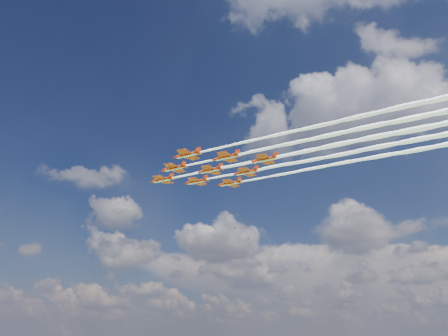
{
  "coord_description": "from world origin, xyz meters",
  "views": [
    {
      "loc": [
        66.91,
        -109.58,
        33.98
      ],
      "look_at": [
        6.38,
        -3.38,
        83.6
      ],
      "focal_mm": 35.0,
      "sensor_mm": 36.0,
      "label": 1
    }
  ],
  "objects": [
    {
      "name": "jet_row3_port",
      "position": [
        47.14,
        -13.23,
        84.87
      ],
      "size": [
        99.5,
        8.25,
        2.39
      ],
      "rotation": [
        0.0,
        0.0,
        0.03
      ],
      "color": "#AE2709"
    },
    {
      "name": "jet_row4_port",
      "position": [
        56.1,
        -6.14,
        84.87
      ],
      "size": [
        99.5,
        8.25,
        2.39
      ],
      "rotation": [
        0.0,
        0.0,
        0.03
      ],
      "color": "#AE2709"
    },
    {
      "name": "jet_tail",
      "position": [
        65.06,
        0.94,
        84.87
      ],
      "size": [
        99.5,
        8.25,
        2.39
      ],
      "rotation": [
        0.0,
        0.0,
        0.03
      ],
      "color": "#AE2709"
    },
    {
      "name": "jet_row3_starb",
      "position": [
        46.24,
        13.88,
        84.87
      ],
      "size": [
        99.5,
        8.25,
        2.39
      ],
      "rotation": [
        0.0,
        0.0,
        0.03
      ],
      "color": "#AE2709"
    },
    {
      "name": "jet_row4_starb",
      "position": [
        55.65,
        7.41,
        84.87
      ],
      "size": [
        99.5,
        8.25,
        2.39
      ],
      "rotation": [
        0.0,
        0.0,
        0.03
      ],
      "color": "#AE2709"
    },
    {
      "name": "jet_row2_starb",
      "position": [
        37.28,
        6.8,
        84.87
      ],
      "size": [
        99.5,
        8.25,
        2.39
      ],
      "rotation": [
        0.0,
        0.0,
        0.03
      ],
      "color": "#AE2709"
    },
    {
      "name": "jet_row2_port",
      "position": [
        37.73,
        -6.75,
        84.87
      ],
      "size": [
        99.5,
        8.25,
        2.39
      ],
      "rotation": [
        0.0,
        0.0,
        0.03
      ],
      "color": "#AE2709"
    },
    {
      "name": "jet_lead",
      "position": [
        28.32,
        -0.28,
        84.87
      ],
      "size": [
        99.5,
        8.25,
        2.39
      ],
      "rotation": [
        0.0,
        0.0,
        0.03
      ],
      "color": "#AE2709"
    },
    {
      "name": "jet_row3_centre",
      "position": [
        46.69,
        0.33,
        84.87
      ],
      "size": [
        99.5,
        8.25,
        2.39
      ],
      "rotation": [
        0.0,
        0.0,
        0.03
      ],
      "color": "#AE2709"
    }
  ]
}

